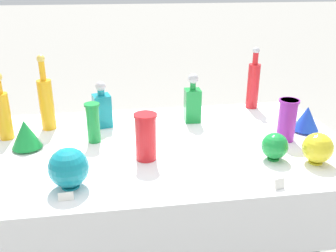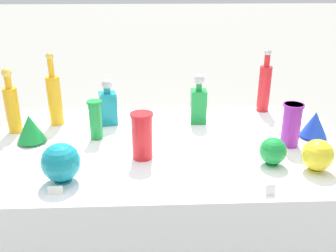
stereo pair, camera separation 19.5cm
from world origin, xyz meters
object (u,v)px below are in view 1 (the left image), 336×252
at_px(tall_bottle_1, 46,101).
at_px(square_decanter_1, 102,108).
at_px(round_bowl_1, 69,168).
at_px(tall_bottle_2, 3,111).
at_px(fluted_vase_1, 307,119).
at_px(slender_vase_0, 287,119).
at_px(square_decanter_0, 193,102).
at_px(round_bowl_2, 275,146).
at_px(slender_vase_1, 93,122).
at_px(slender_vase_2, 146,136).
at_px(cardboard_box_behind_left, 87,151).
at_px(round_bowl_0, 318,148).
at_px(fluted_vase_0, 26,134).
at_px(tall_bottle_0, 253,83).

relative_size(tall_bottle_1, square_decanter_1, 1.58).
distance_m(tall_bottle_1, square_decanter_1, 0.31).
bearing_deg(round_bowl_1, tall_bottle_2, 124.28).
height_order(fluted_vase_1, round_bowl_1, round_bowl_1).
bearing_deg(slender_vase_0, square_decanter_0, 141.67).
bearing_deg(round_bowl_1, round_bowl_2, 6.66).
bearing_deg(slender_vase_1, slender_vase_2, -43.50).
relative_size(square_decanter_0, slender_vase_2, 1.28).
xyz_separation_m(tall_bottle_2, slender_vase_0, (1.50, -0.25, -0.04)).
xyz_separation_m(slender_vase_2, cardboard_box_behind_left, (-0.39, 1.32, -0.69)).
height_order(tall_bottle_1, round_bowl_0, tall_bottle_1).
xyz_separation_m(square_decanter_1, round_bowl_1, (-0.13, -0.67, -0.02)).
height_order(slender_vase_1, fluted_vase_0, slender_vase_1).
height_order(tall_bottle_2, fluted_vase_1, tall_bottle_2).
relative_size(tall_bottle_1, fluted_vase_1, 2.92).
distance_m(tall_bottle_2, fluted_vase_0, 0.22).
bearing_deg(round_bowl_2, cardboard_box_behind_left, 125.22).
xyz_separation_m(tall_bottle_0, fluted_vase_0, (-1.37, -0.44, -0.08)).
bearing_deg(square_decanter_0, round_bowl_2, -62.90).
relative_size(tall_bottle_1, cardboard_box_behind_left, 0.93).
bearing_deg(fluted_vase_0, tall_bottle_0, 17.85).
bearing_deg(square_decanter_0, tall_bottle_0, 22.60).
distance_m(tall_bottle_2, slender_vase_0, 1.52).
relative_size(slender_vase_1, fluted_vase_1, 1.46).
xyz_separation_m(square_decanter_0, fluted_vase_1, (0.61, -0.25, -0.04)).
bearing_deg(square_decanter_0, cardboard_box_behind_left, 129.74).
height_order(fluted_vase_0, cardboard_box_behind_left, fluted_vase_0).
xyz_separation_m(slender_vase_0, round_bowl_1, (-1.11, -0.32, -0.03)).
relative_size(round_bowl_1, round_bowl_2, 1.30).
height_order(tall_bottle_2, fluted_vase_0, tall_bottle_2).
distance_m(round_bowl_0, round_bowl_1, 1.14).
xyz_separation_m(square_decanter_0, round_bowl_2, (0.28, -0.56, -0.05)).
bearing_deg(square_decanter_0, tall_bottle_1, 179.27).
height_order(tall_bottle_0, tall_bottle_2, tall_bottle_0).
relative_size(slender_vase_0, slender_vase_2, 0.98).
xyz_separation_m(square_decanter_1, slender_vase_0, (0.98, -0.35, 0.01)).
relative_size(square_decanter_1, cardboard_box_behind_left, 0.59).
distance_m(tall_bottle_0, round_bowl_1, 1.41).
bearing_deg(slender_vase_2, fluted_vase_1, 12.29).
xyz_separation_m(square_decanter_1, round_bowl_2, (0.82, -0.56, -0.04)).
relative_size(fluted_vase_1, cardboard_box_behind_left, 0.32).
bearing_deg(tall_bottle_1, square_decanter_0, -0.73).
distance_m(slender_vase_0, slender_vase_2, 0.77).
height_order(tall_bottle_1, slender_vase_2, tall_bottle_1).
bearing_deg(fluted_vase_0, slender_vase_2, -18.82).
relative_size(slender_vase_1, round_bowl_1, 1.21).
xyz_separation_m(tall_bottle_0, cardboard_box_behind_left, (-1.16, 0.67, -0.74)).
xyz_separation_m(slender_vase_0, fluted_vase_1, (0.17, 0.09, -0.04)).
height_order(tall_bottle_0, slender_vase_0, tall_bottle_0).
xyz_separation_m(square_decanter_0, cardboard_box_behind_left, (-0.71, 0.86, -0.69)).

